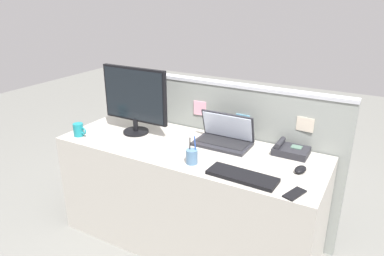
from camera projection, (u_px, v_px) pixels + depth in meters
The scene contains 11 objects.
ground_plane at pixel (189, 239), 2.68m from camera, with size 10.00×10.00×0.00m, color slate.
desk at pixel (189, 195), 2.54m from camera, with size 1.82×0.66×0.76m, color #ADA89E.
cubicle_divider at pixel (212, 152), 2.77m from camera, with size 1.95×0.08×1.14m.
desktop_monitor at pixel (135, 98), 2.56m from camera, with size 0.53×0.19×0.49m.
laptop at pixel (224, 136), 2.44m from camera, with size 0.38×0.23×0.21m.
desk_phone at pixel (290, 150), 2.29m from camera, with size 0.22×0.16×0.08m.
keyboard_main at pixel (242, 176), 2.00m from camera, with size 0.40×0.14×0.02m, color black.
computer_mouse_right_hand at pixel (300, 169), 2.07m from camera, with size 0.06×0.10×0.03m, color black.
pen_cup at pixel (192, 156), 2.16m from camera, with size 0.07×0.07×0.18m.
cell_phone_black_slab at pixel (295, 194), 1.84m from camera, with size 0.06×0.14×0.01m, color black.
coffee_mug at pixel (79, 130), 2.57m from camera, with size 0.11×0.07×0.09m.
Camera 1 is at (1.10, -1.90, 1.74)m, focal length 33.33 mm.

